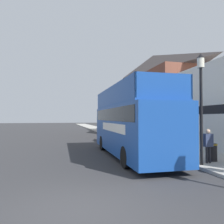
{
  "coord_description": "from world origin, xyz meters",
  "views": [
    {
      "loc": [
        -0.42,
        -5.47,
        2.29
      ],
      "look_at": [
        2.99,
        8.18,
        2.66
      ],
      "focal_mm": 35.0,
      "sensor_mm": 36.0,
      "label": 1
    }
  ],
  "objects_px": {
    "tour_bus": "(130,124)",
    "lamp_post_second": "(140,107)",
    "parked_car_ahead_of_bus": "(111,135)",
    "litter_bin": "(212,152)",
    "lamp_post_nearest": "(201,88)",
    "pedestrian_second": "(208,143)",
    "pedestrian_third": "(181,135)"
  },
  "relations": [
    {
      "from": "pedestrian_second",
      "to": "pedestrian_third",
      "type": "height_order",
      "value": "pedestrian_third"
    },
    {
      "from": "tour_bus",
      "to": "lamp_post_second",
      "type": "distance_m",
      "value": 5.38
    },
    {
      "from": "litter_bin",
      "to": "tour_bus",
      "type": "bearing_deg",
      "value": 137.88
    },
    {
      "from": "pedestrian_third",
      "to": "tour_bus",
      "type": "bearing_deg",
      "value": 169.07
    },
    {
      "from": "tour_bus",
      "to": "litter_bin",
      "type": "height_order",
      "value": "tour_bus"
    },
    {
      "from": "tour_bus",
      "to": "lamp_post_second",
      "type": "xyz_separation_m",
      "value": [
        2.45,
        4.62,
        1.28
      ]
    },
    {
      "from": "lamp_post_nearest",
      "to": "lamp_post_second",
      "type": "bearing_deg",
      "value": 88.45
    },
    {
      "from": "parked_car_ahead_of_bus",
      "to": "pedestrian_second",
      "type": "distance_m",
      "value": 11.3
    },
    {
      "from": "tour_bus",
      "to": "lamp_post_second",
      "type": "bearing_deg",
      "value": 63.03
    },
    {
      "from": "pedestrian_second",
      "to": "lamp_post_nearest",
      "type": "distance_m",
      "value": 2.61
    },
    {
      "from": "parked_car_ahead_of_bus",
      "to": "litter_bin",
      "type": "bearing_deg",
      "value": -73.94
    },
    {
      "from": "lamp_post_second",
      "to": "litter_bin",
      "type": "height_order",
      "value": "lamp_post_second"
    },
    {
      "from": "pedestrian_third",
      "to": "lamp_post_nearest",
      "type": "relative_size",
      "value": 0.36
    },
    {
      "from": "tour_bus",
      "to": "pedestrian_third",
      "type": "bearing_deg",
      "value": -9.94
    },
    {
      "from": "parked_car_ahead_of_bus",
      "to": "litter_bin",
      "type": "xyz_separation_m",
      "value": [
        2.51,
        -10.76,
        -0.09
      ]
    },
    {
      "from": "pedestrian_third",
      "to": "lamp_post_nearest",
      "type": "bearing_deg",
      "value": -104.45
    },
    {
      "from": "parked_car_ahead_of_bus",
      "to": "lamp_post_nearest",
      "type": "height_order",
      "value": "lamp_post_nearest"
    },
    {
      "from": "tour_bus",
      "to": "parked_car_ahead_of_bus",
      "type": "relative_size",
      "value": 2.26
    },
    {
      "from": "parked_car_ahead_of_bus",
      "to": "pedestrian_third",
      "type": "distance_m",
      "value": 8.67
    },
    {
      "from": "parked_car_ahead_of_bus",
      "to": "pedestrian_second",
      "type": "bearing_deg",
      "value": -76.9
    },
    {
      "from": "tour_bus",
      "to": "lamp_post_nearest",
      "type": "xyz_separation_m",
      "value": [
        2.23,
        -3.59,
        1.76
      ]
    },
    {
      "from": "lamp_post_second",
      "to": "litter_bin",
      "type": "xyz_separation_m",
      "value": [
        0.84,
        -7.6,
        -2.57
      ]
    },
    {
      "from": "parked_car_ahead_of_bus",
      "to": "lamp_post_nearest",
      "type": "bearing_deg",
      "value": -79.8
    },
    {
      "from": "lamp_post_nearest",
      "to": "litter_bin",
      "type": "distance_m",
      "value": 3.28
    },
    {
      "from": "parked_car_ahead_of_bus",
      "to": "pedestrian_third",
      "type": "bearing_deg",
      "value": -72.18
    },
    {
      "from": "pedestrian_second",
      "to": "parked_car_ahead_of_bus",
      "type": "bearing_deg",
      "value": 100.17
    },
    {
      "from": "pedestrian_third",
      "to": "parked_car_ahead_of_bus",
      "type": "bearing_deg",
      "value": 104.89
    },
    {
      "from": "tour_bus",
      "to": "pedestrian_third",
      "type": "relative_size",
      "value": 5.22
    },
    {
      "from": "litter_bin",
      "to": "pedestrian_third",
      "type": "bearing_deg",
      "value": 96.82
    },
    {
      "from": "lamp_post_nearest",
      "to": "pedestrian_second",
      "type": "bearing_deg",
      "value": 24.74
    },
    {
      "from": "tour_bus",
      "to": "litter_bin",
      "type": "relative_size",
      "value": 11.16
    },
    {
      "from": "parked_car_ahead_of_bus",
      "to": "lamp_post_nearest",
      "type": "xyz_separation_m",
      "value": [
        1.45,
        -11.37,
        2.95
      ]
    }
  ]
}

